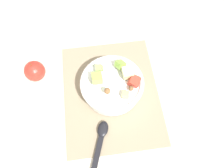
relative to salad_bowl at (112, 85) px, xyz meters
The scene contains 5 objects.
ground_plane 0.05m from the salad_bowl, 151.45° to the left, with size 2.40×2.40×0.00m, color silver.
placemat 0.04m from the salad_bowl, 151.45° to the left, with size 0.44×0.35×0.01m, color gray.
salad_bowl is the anchor object (origin of this frame).
serving_spoon 0.20m from the salad_bowl, 160.52° to the left, with size 0.21×0.10×0.01m.
whole_apple 0.29m from the salad_bowl, 70.64° to the left, with size 0.08×0.08×0.09m.
Camera 1 is at (-0.35, 0.04, 0.77)m, focal length 36.32 mm.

